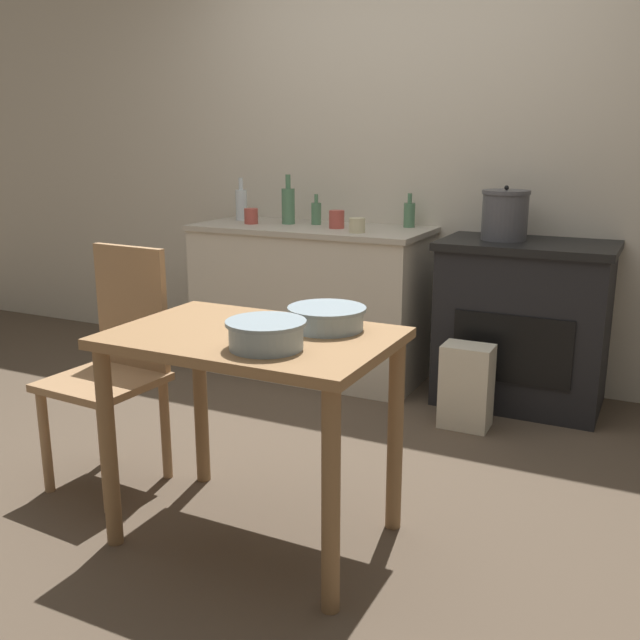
{
  "coord_description": "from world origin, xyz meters",
  "views": [
    {
      "loc": [
        1.39,
        -2.43,
        1.38
      ],
      "look_at": [
        0.0,
        0.39,
        0.58
      ],
      "focal_mm": 40.0,
      "sensor_mm": 36.0,
      "label": 1
    }
  ],
  "objects": [
    {
      "name": "stock_pot",
      "position": [
        0.61,
        1.3,
        1.0
      ],
      "size": [
        0.24,
        0.24,
        0.28
      ],
      "color": "#4C4C51",
      "rests_on": "stove"
    },
    {
      "name": "bottle_mid_left",
      "position": [
        -1.02,
        1.35,
        0.99
      ],
      "size": [
        0.07,
        0.07,
        0.26
      ],
      "color": "silver",
      "rests_on": "counter_cabinet"
    },
    {
      "name": "bottle_center_left",
      "position": [
        -0.66,
        1.29,
        1.0
      ],
      "size": [
        0.08,
        0.08,
        0.29
      ],
      "color": "#517F5B",
      "rests_on": "counter_cabinet"
    },
    {
      "name": "flour_sack",
      "position": [
        0.58,
        0.83,
        0.21
      ],
      "size": [
        0.24,
        0.17,
        0.42
      ],
      "primitive_type": "cube",
      "color": "beige",
      "rests_on": "ground_plane"
    },
    {
      "name": "work_table",
      "position": [
        0.18,
        -0.48,
        0.62
      ],
      "size": [
        0.93,
        0.63,
        0.75
      ],
      "color": "#997047",
      "rests_on": "ground_plane"
    },
    {
      "name": "stove",
      "position": [
        0.75,
        1.29,
        0.44
      ],
      "size": [
        0.87,
        0.57,
        0.87
      ],
      "color": "black",
      "rests_on": "ground_plane"
    },
    {
      "name": "counter_cabinet",
      "position": [
        -0.49,
        1.26,
        0.44
      ],
      "size": [
        1.38,
        0.62,
        0.89
      ],
      "color": "beige",
      "rests_on": "ground_plane"
    },
    {
      "name": "cup_center",
      "position": [
        -0.31,
        1.23,
        0.94
      ],
      "size": [
        0.09,
        0.09,
        0.1
      ],
      "primitive_type": "cylinder",
      "color": "#B74C42",
      "rests_on": "counter_cabinet"
    },
    {
      "name": "cup_mid_right",
      "position": [
        -0.13,
        1.1,
        0.92
      ],
      "size": [
        0.09,
        0.09,
        0.08
      ],
      "primitive_type": "cylinder",
      "color": "beige",
      "rests_on": "counter_cabinet"
    },
    {
      "name": "ground_plane",
      "position": [
        0.0,
        0.0,
        0.0
      ],
      "size": [
        14.0,
        14.0,
        0.0
      ],
      "primitive_type": "plane",
      "color": "brown"
    },
    {
      "name": "mixing_bowl_large",
      "position": [
        0.38,
        -0.32,
        0.79
      ],
      "size": [
        0.27,
        0.27,
        0.08
      ],
      "color": "#93A8B2",
      "rests_on": "work_table"
    },
    {
      "name": "bottle_left",
      "position": [
        0.04,
        1.45,
        0.96
      ],
      "size": [
        0.06,
        0.06,
        0.19
      ],
      "color": "#517F5B",
      "rests_on": "counter_cabinet"
    },
    {
      "name": "wall_back",
      "position": [
        0.0,
        1.58,
        1.27
      ],
      "size": [
        8.0,
        0.07,
        2.55
      ],
      "color": "beige",
      "rests_on": "ground_plane"
    },
    {
      "name": "cup_center_right",
      "position": [
        -0.86,
        1.2,
        0.93
      ],
      "size": [
        0.08,
        0.08,
        0.09
      ],
      "primitive_type": "cylinder",
      "color": "#B74C42",
      "rests_on": "counter_cabinet"
    },
    {
      "name": "mixing_bowl_small",
      "position": [
        0.31,
        -0.61,
        0.8
      ],
      "size": [
        0.25,
        0.25,
        0.09
      ],
      "color": "#93A8B2",
      "rests_on": "work_table"
    },
    {
      "name": "bottle_far_left",
      "position": [
        -0.49,
        1.34,
        0.95
      ],
      "size": [
        0.06,
        0.06,
        0.18
      ],
      "color": "#517F5B",
      "rests_on": "counter_cabinet"
    },
    {
      "name": "chair",
      "position": [
        -0.56,
        -0.34,
        0.51
      ],
      "size": [
        0.42,
        0.42,
        0.96
      ],
      "rotation": [
        0.0,
        0.0,
        -0.06
      ],
      "color": "#A87F56",
      "rests_on": "ground_plane"
    }
  ]
}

